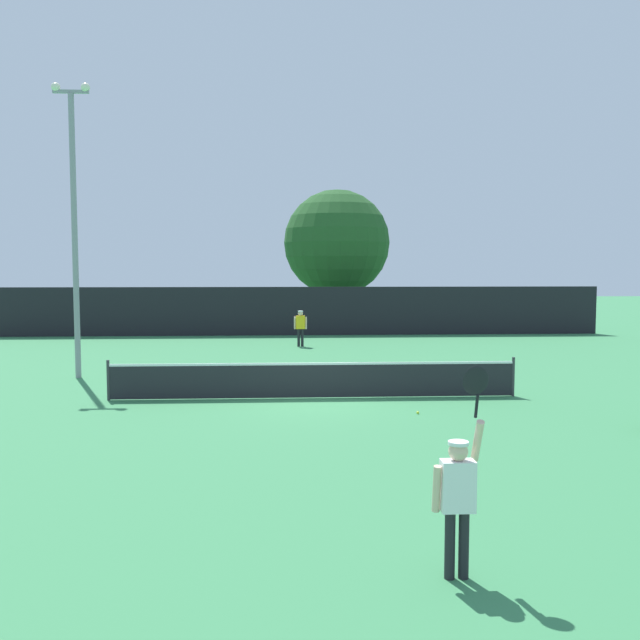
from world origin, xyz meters
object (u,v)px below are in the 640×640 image
Objects in this scene: tennis_ball at (418,413)px; parked_car_near at (159,310)px; player_serving at (458,488)px; player_receiving at (300,325)px; parked_car_mid at (325,311)px; light_pole at (74,214)px; large_tree at (337,243)px.

tennis_ball is 0.02× the size of parked_car_near.
player_receiving is (-1.20, 22.73, -0.09)m from player_serving.
player_serving is 0.57× the size of parked_car_mid.
parked_car_near reaches higher than player_receiving.
player_serving is 8.84m from tennis_ball.
parked_car_mid is (9.10, 20.44, -4.38)m from light_pole.
player_receiving is 0.37× the size of parked_car_mid.
player_receiving is at bearing -64.44° from parked_car_near.
light_pole is at bearing -114.59° from parked_car_mid.
player_serving reaches higher than parked_car_mid.
large_tree is at bearing -102.74° from player_receiving.
tennis_ball is 12.51m from light_pole.
parked_car_near is (-10.93, 27.29, 0.74)m from tennis_ball.
light_pole reaches higher than parked_car_near.
light_pole reaches higher than player_serving.
parked_car_near is at bearing 93.23° from light_pole.
tennis_ball is 0.01× the size of light_pole.
tennis_ball is at bearing 99.91° from player_receiving.
player_receiving is 0.36× the size of parked_car_near.
large_tree reaches higher than player_receiving.
player_serving is 0.30× the size of large_tree.
player_receiving is at bearing -102.74° from large_tree.
light_pole is (-7.27, -8.08, 4.20)m from player_receiving.
light_pole is at bearing 148.47° from tennis_ball.
tennis_ball is 26.43m from parked_car_mid.
parked_car_mid reaches higher than player_receiving.
player_serving is at bearing -98.21° from tennis_ball.
player_receiving is 0.17× the size of light_pole.
light_pole is at bearing -117.23° from large_tree.
large_tree reaches higher than player_serving.
player_receiving is at bearing 93.02° from player_serving.
light_pole is at bearing -93.81° from parked_car_near.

